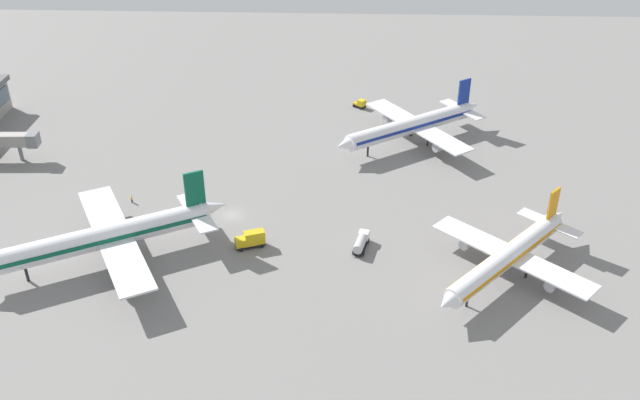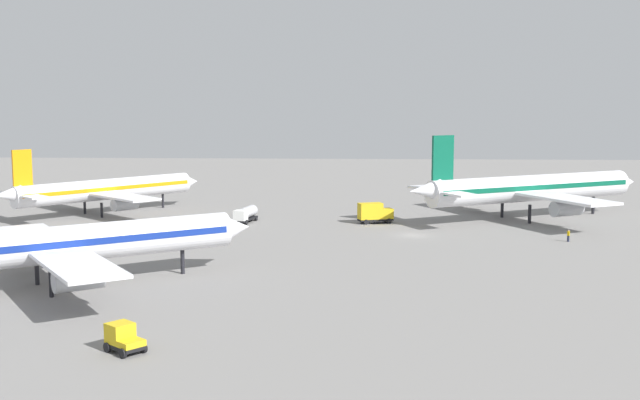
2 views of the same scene
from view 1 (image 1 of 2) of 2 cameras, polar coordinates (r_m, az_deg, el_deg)
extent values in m
plane|color=gray|center=(145.02, -7.21, -1.19)|extent=(288.00, 288.00, 0.00)
cylinder|color=white|center=(171.77, 7.38, 5.99)|extent=(23.84, 32.06, 3.98)
cone|color=white|center=(161.18, 2.01, 4.49)|extent=(5.38, 5.43, 3.78)
cone|color=white|center=(183.55, 12.14, 7.43)|extent=(5.45, 5.91, 3.19)
cube|color=navy|center=(171.65, 7.39, 6.08)|extent=(23.08, 30.92, 0.72)
cube|color=white|center=(173.01, 7.84, 6.00)|extent=(31.60, 24.30, 0.36)
cylinder|color=#A5A8AD|center=(167.15, 9.89, 4.36)|extent=(4.48, 5.12, 2.19)
cylinder|color=#A5A8AD|center=(180.33, 5.88, 6.72)|extent=(4.48, 5.12, 2.19)
cube|color=white|center=(181.68, 11.43, 7.19)|extent=(13.17, 10.48, 0.29)
cube|color=navy|center=(179.85, 11.59, 8.59)|extent=(2.33, 3.11, 6.37)
cylinder|color=black|center=(166.14, 3.89, 3.98)|extent=(0.48, 0.48, 2.79)
cylinder|color=black|center=(172.77, 8.72, 4.79)|extent=(0.48, 0.48, 2.79)
cylinder|color=black|center=(177.10, 7.40, 5.58)|extent=(0.48, 0.48, 2.79)
cylinder|color=white|center=(133.62, -17.17, -2.90)|extent=(22.71, 36.75, 4.34)
cone|color=white|center=(136.70, -8.63, -0.58)|extent=(5.65, 6.43, 3.48)
cube|color=#0C593F|center=(133.44, -17.19, -2.78)|extent=(22.03, 35.41, 0.78)
cube|color=white|center=(134.03, -16.32, -2.85)|extent=(35.96, 23.50, 0.39)
cylinder|color=#A5A8AD|center=(126.24, -15.22, -5.83)|extent=(4.55, 5.65, 2.39)
cylinder|color=#A5A8AD|center=(143.72, -17.11, -1.25)|extent=(4.55, 5.65, 2.39)
cube|color=white|center=(136.07, -9.93, -0.98)|extent=(14.87, 10.29, 0.31)
cube|color=#0C593F|center=(133.43, -10.12, 0.92)|extent=(2.23, 3.55, 6.95)
cylinder|color=black|center=(135.16, -22.64, -5.55)|extent=(0.52, 0.52, 3.04)
cylinder|color=black|center=(133.07, -15.31, -4.65)|extent=(0.52, 0.52, 3.04)
cylinder|color=black|center=(138.82, -15.95, -3.13)|extent=(0.52, 0.52, 3.04)
cylinder|color=white|center=(128.39, 14.87, -4.49)|extent=(26.65, 24.84, 3.61)
cone|color=white|center=(116.09, 10.28, -8.14)|extent=(4.98, 4.97, 3.43)
cone|color=white|center=(141.52, 18.62, -1.29)|extent=(5.28, 5.18, 2.89)
cube|color=orange|center=(128.24, 14.89, -4.39)|extent=(25.73, 24.01, 0.65)
cube|color=white|center=(129.81, 15.23, -4.31)|extent=(24.94, 26.55, 0.33)
cylinder|color=#A5A8AD|center=(127.58, 18.48, -6.31)|extent=(4.49, 4.35, 1.99)
cylinder|color=#A5A8AD|center=(133.97, 12.00, -3.28)|extent=(4.49, 4.35, 1.99)
cube|color=white|center=(139.46, 18.08, -1.78)|extent=(10.60, 11.19, 0.26)
cube|color=orange|center=(137.27, 18.37, -0.26)|extent=(2.59, 2.42, 5.78)
cylinder|color=black|center=(122.04, 11.82, -7.95)|extent=(0.43, 0.43, 2.53)
cylinder|color=black|center=(131.05, 16.36, -5.59)|extent=(0.43, 0.43, 2.53)
cylinder|color=black|center=(133.14, 14.24, -4.60)|extent=(0.43, 0.43, 2.53)
cube|color=black|center=(134.62, -5.67, -3.61)|extent=(3.72, 5.91, 0.30)
cube|color=gold|center=(133.80, -6.48, -3.41)|extent=(2.40, 2.34, 1.60)
cube|color=#3F596B|center=(133.51, -6.83, -3.35)|extent=(1.53, 0.63, 0.90)
cube|color=gold|center=(133.95, -5.32, -3.03)|extent=(3.09, 4.22, 2.60)
cylinder|color=black|center=(133.64, -6.39, -4.02)|extent=(0.56, 0.85, 0.80)
cylinder|color=black|center=(135.18, -6.57, -3.58)|extent=(0.56, 0.85, 0.80)
cylinder|color=black|center=(134.26, -4.76, -3.74)|extent=(0.56, 0.85, 0.80)
cylinder|color=black|center=(135.80, -4.95, -3.30)|extent=(0.56, 0.85, 0.80)
cube|color=black|center=(133.88, 3.34, -3.71)|extent=(6.57, 3.30, 0.30)
cube|color=white|center=(135.17, 3.56, -2.85)|extent=(2.19, 2.26, 1.60)
cube|color=#3F596B|center=(135.65, 3.64, -2.56)|extent=(0.45, 1.57, 0.90)
cylinder|color=#B7B7BC|center=(132.56, 3.27, -3.55)|extent=(4.79, 2.79, 1.80)
cylinder|color=black|center=(135.91, 3.15, -3.19)|extent=(0.85, 0.48, 0.80)
cylinder|color=black|center=(135.60, 3.93, -3.31)|extent=(0.85, 0.48, 0.80)
cylinder|color=black|center=(132.36, 2.72, -4.23)|extent=(0.85, 0.48, 0.80)
cylinder|color=black|center=(132.04, 3.53, -4.35)|extent=(0.85, 0.48, 0.80)
cube|color=black|center=(192.45, 3.21, 7.65)|extent=(3.53, 3.66, 0.30)
cube|color=gold|center=(191.67, 3.38, 7.86)|extent=(2.61, 2.60, 1.60)
cube|color=#3F596B|center=(191.07, 3.57, 7.88)|extent=(1.26, 1.10, 0.90)
cube|color=gold|center=(192.82, 3.01, 7.84)|extent=(2.35, 2.30, 0.50)
cylinder|color=black|center=(192.53, 3.65, 7.60)|extent=(0.75, 0.80, 0.80)
cylinder|color=black|center=(191.18, 3.28, 7.44)|extent=(0.75, 0.80, 0.80)
cylinder|color=black|center=(193.84, 3.14, 7.78)|extent=(0.75, 0.80, 0.80)
cylinder|color=black|center=(192.50, 2.77, 7.62)|extent=(0.75, 0.80, 0.80)
cylinder|color=#1E2338|center=(152.97, -14.97, -0.06)|extent=(0.39, 0.39, 0.85)
cylinder|color=yellow|center=(152.61, -15.01, 0.18)|extent=(0.47, 0.47, 0.60)
sphere|color=tan|center=(152.41, -15.03, 0.31)|extent=(0.22, 0.22, 0.22)
cylinder|color=yellow|center=(152.40, -15.01, 0.13)|extent=(0.10, 0.10, 0.54)
cylinder|color=yellow|center=(152.82, -15.01, 0.22)|extent=(0.10, 0.10, 0.54)
cylinder|color=slate|center=(178.07, -23.05, 3.55)|extent=(0.90, 0.90, 3.80)
cube|color=slate|center=(175.37, -22.20, 4.54)|extent=(3.23, 2.55, 3.08)
camera|label=2|loc=(245.13, -1.35, 17.73)|focal=45.10mm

